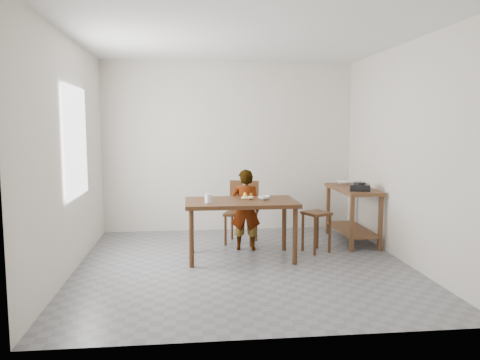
{
  "coord_description": "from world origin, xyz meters",
  "views": [
    {
      "loc": [
        -0.65,
        -5.51,
        1.68
      ],
      "look_at": [
        0.0,
        0.4,
        1.0
      ],
      "focal_mm": 35.0,
      "sensor_mm": 36.0,
      "label": 1
    }
  ],
  "objects": [
    {
      "name": "wall_left",
      "position": [
        -2.02,
        0.0,
        1.35
      ],
      "size": [
        0.04,
        4.0,
        2.7
      ],
      "primitive_type": "cube",
      "color": "silver",
      "rests_on": "ground"
    },
    {
      "name": "dining_chair",
      "position": [
        0.09,
        1.08,
        0.45
      ],
      "size": [
        0.55,
        0.55,
        0.89
      ],
      "primitive_type": null,
      "rotation": [
        0.0,
        0.0,
        -0.35
      ],
      "color": "#422512",
      "rests_on": "floor"
    },
    {
      "name": "prep_counter",
      "position": [
        1.72,
        1.0,
        0.4
      ],
      "size": [
        0.5,
        1.2,
        0.8
      ],
      "primitive_type": null,
      "color": "brown",
      "rests_on": "floor"
    },
    {
      "name": "window_pane",
      "position": [
        -1.97,
        0.2,
        1.5
      ],
      "size": [
        0.02,
        1.1,
        1.3
      ],
      "primitive_type": "cube",
      "color": "silver",
      "rests_on": "wall_left"
    },
    {
      "name": "banana",
      "position": [
        0.09,
        0.36,
        0.78
      ],
      "size": [
        0.19,
        0.14,
        0.06
      ],
      "primitive_type": null,
      "rotation": [
        0.0,
        0.0,
        -0.16
      ],
      "color": "#DFCA53",
      "rests_on": "dining_table"
    },
    {
      "name": "serving_bowl",
      "position": [
        1.68,
        1.36,
        0.82
      ],
      "size": [
        0.22,
        0.22,
        0.05
      ],
      "primitive_type": "imported",
      "rotation": [
        0.0,
        0.0,
        -0.15
      ],
      "color": "white",
      "rests_on": "prep_counter"
    },
    {
      "name": "ceiling",
      "position": [
        0.0,
        0.0,
        2.72
      ],
      "size": [
        4.0,
        4.0,
        0.04
      ],
      "primitive_type": "cube",
      "color": "white",
      "rests_on": "wall_back"
    },
    {
      "name": "wall_front",
      "position": [
        0.0,
        -2.02,
        1.35
      ],
      "size": [
        4.0,
        0.04,
        2.7
      ],
      "primitive_type": "cube",
      "color": "silver",
      "rests_on": "ground"
    },
    {
      "name": "dining_table",
      "position": [
        0.0,
        0.3,
        0.38
      ],
      "size": [
        1.4,
        0.8,
        0.75
      ],
      "primitive_type": null,
      "color": "#422512",
      "rests_on": "floor"
    },
    {
      "name": "stool",
      "position": [
        1.04,
        0.5,
        0.27
      ],
      "size": [
        0.41,
        0.41,
        0.55
      ],
      "primitive_type": null,
      "rotation": [
        0.0,
        0.0,
        0.42
      ],
      "color": "#422512",
      "rests_on": "floor"
    },
    {
      "name": "wall_back",
      "position": [
        0.0,
        2.02,
        1.35
      ],
      "size": [
        4.0,
        0.04,
        2.7
      ],
      "primitive_type": "cube",
      "color": "silver",
      "rests_on": "ground"
    },
    {
      "name": "small_bowl",
      "position": [
        0.3,
        0.34,
        0.77
      ],
      "size": [
        0.17,
        0.17,
        0.05
      ],
      "primitive_type": "imported",
      "rotation": [
        0.0,
        0.0,
        -0.14
      ],
      "color": "white",
      "rests_on": "dining_table"
    },
    {
      "name": "wall_right",
      "position": [
        2.02,
        0.0,
        1.35
      ],
      "size": [
        0.04,
        4.0,
        2.7
      ],
      "primitive_type": "cube",
      "color": "silver",
      "rests_on": "ground"
    },
    {
      "name": "gas_burner",
      "position": [
        1.7,
        0.68,
        0.84
      ],
      "size": [
        0.33,
        0.33,
        0.09
      ],
      "primitive_type": "cube",
      "rotation": [
        0.0,
        0.0,
        -0.29
      ],
      "color": "black",
      "rests_on": "prep_counter"
    },
    {
      "name": "glass_tumbler",
      "position": [
        -0.42,
        0.19,
        0.8
      ],
      "size": [
        0.11,
        0.11,
        0.11
      ],
      "primitive_type": "cylinder",
      "rotation": [
        0.0,
        0.0,
        0.32
      ],
      "color": "white",
      "rests_on": "dining_table"
    },
    {
      "name": "floor",
      "position": [
        0.0,
        0.0,
        -0.02
      ],
      "size": [
        4.0,
        4.0,
        0.04
      ],
      "primitive_type": "cube",
      "color": "slate",
      "rests_on": "ground"
    },
    {
      "name": "child",
      "position": [
        0.11,
        0.72,
        0.55
      ],
      "size": [
        0.44,
        0.33,
        1.11
      ],
      "primitive_type": "imported",
      "rotation": [
        0.0,
        0.0,
        2.97
      ],
      "color": "white",
      "rests_on": "floor"
    }
  ]
}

